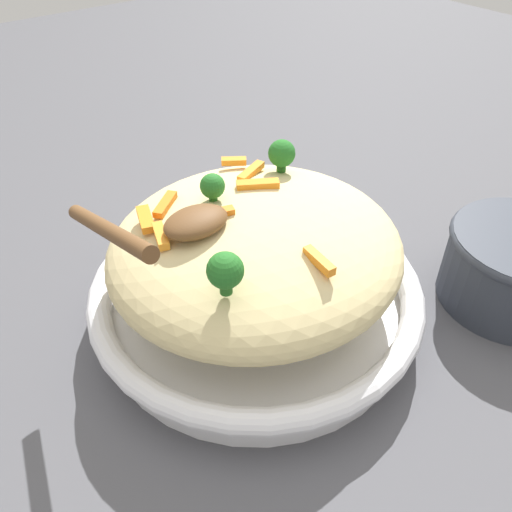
{
  "coord_description": "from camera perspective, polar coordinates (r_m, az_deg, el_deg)",
  "views": [
    {
      "loc": [
        -0.22,
        -0.29,
        0.38
      ],
      "look_at": [
        0.0,
        0.0,
        0.08
      ],
      "focal_mm": 36.28,
      "sensor_mm": 36.0,
      "label": 1
    }
  ],
  "objects": [
    {
      "name": "ground_plane",
      "position": [
        0.52,
        0.0,
        -6.49
      ],
      "size": [
        2.4,
        2.4,
        0.0
      ],
      "primitive_type": "plane",
      "color": "#4C4C51"
    },
    {
      "name": "serving_bowl",
      "position": [
        0.5,
        0.0,
        -4.36
      ],
      "size": [
        0.32,
        0.32,
        0.05
      ],
      "color": "silver",
      "rests_on": "ground_plane"
    },
    {
      "name": "pasta_mound",
      "position": [
        0.46,
        0.0,
        0.93
      ],
      "size": [
        0.27,
        0.26,
        0.08
      ],
      "primitive_type": "ellipsoid",
      "color": "#DBC689",
      "rests_on": "serving_bowl"
    },
    {
      "name": "carrot_piece_0",
      "position": [
        0.52,
        -2.46,
        10.41
      ],
      "size": [
        0.03,
        0.02,
        0.01
      ],
      "primitive_type": "cube",
      "rotation": [
        0.0,
        0.0,
        2.53
      ],
      "color": "orange",
      "rests_on": "pasta_mound"
    },
    {
      "name": "carrot_piece_1",
      "position": [
        0.47,
        0.2,
        7.83
      ],
      "size": [
        0.04,
        0.03,
        0.01
      ],
      "primitive_type": "cube",
      "rotation": [
        0.0,
        0.0,
        5.74
      ],
      "color": "orange",
      "rests_on": "pasta_mound"
    },
    {
      "name": "carrot_piece_2",
      "position": [
        0.39,
        6.52,
        -0.75
      ],
      "size": [
        0.01,
        0.03,
        0.01
      ],
      "primitive_type": "cube",
      "rotation": [
        0.0,
        0.0,
        1.46
      ],
      "color": "orange",
      "rests_on": "pasta_mound"
    },
    {
      "name": "carrot_piece_3",
      "position": [
        0.42,
        -10.46,
        2.21
      ],
      "size": [
        0.02,
        0.03,
        0.01
      ],
      "primitive_type": "cube",
      "rotation": [
        0.0,
        0.0,
        1.25
      ],
      "color": "orange",
      "rests_on": "pasta_mound"
    },
    {
      "name": "carrot_piece_4",
      "position": [
        0.5,
        -0.56,
        9.28
      ],
      "size": [
        0.04,
        0.02,
        0.01
      ],
      "primitive_type": "cube",
      "rotation": [
        0.0,
        0.0,
        0.38
      ],
      "color": "orange",
      "rests_on": "pasta_mound"
    },
    {
      "name": "carrot_piece_5",
      "position": [
        0.43,
        -5.07,
        4.45
      ],
      "size": [
        0.04,
        0.02,
        0.01
      ],
      "primitive_type": "cube",
      "rotation": [
        0.0,
        0.0,
        5.98
      ],
      "color": "orange",
      "rests_on": "pasta_mound"
    },
    {
      "name": "carrot_piece_6",
      "position": [
        0.46,
        -9.98,
        5.64
      ],
      "size": [
        0.03,
        0.03,
        0.01
      ],
      "primitive_type": "cube",
      "rotation": [
        0.0,
        0.0,
        0.67
      ],
      "color": "orange",
      "rests_on": "pasta_mound"
    },
    {
      "name": "carrot_piece_7",
      "position": [
        0.45,
        -12.09,
        4.0
      ],
      "size": [
        0.02,
        0.04,
        0.01
      ],
      "primitive_type": "cube",
      "rotation": [
        0.0,
        0.0,
        4.38
      ],
      "color": "orange",
      "rests_on": "pasta_mound"
    },
    {
      "name": "broccoli_floret_0",
      "position": [
        0.5,
        2.86,
        11.18
      ],
      "size": [
        0.03,
        0.03,
        0.03
      ],
      "color": "#205B1C",
      "rests_on": "pasta_mound"
    },
    {
      "name": "broccoli_floret_1",
      "position": [
        0.45,
        -4.82,
        7.66
      ],
      "size": [
        0.02,
        0.02,
        0.03
      ],
      "color": "#205B1C",
      "rests_on": "pasta_mound"
    },
    {
      "name": "broccoli_floret_2",
      "position": [
        0.36,
        -3.41,
        -1.68
      ],
      "size": [
        0.03,
        0.03,
        0.03
      ],
      "color": "#205B1C",
      "rests_on": "pasta_mound"
    },
    {
      "name": "serving_spoon",
      "position": [
        0.41,
        -9.76,
        3.44
      ],
      "size": [
        0.11,
        0.15,
        0.06
      ],
      "color": "brown",
      "rests_on": "pasta_mound"
    }
  ]
}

